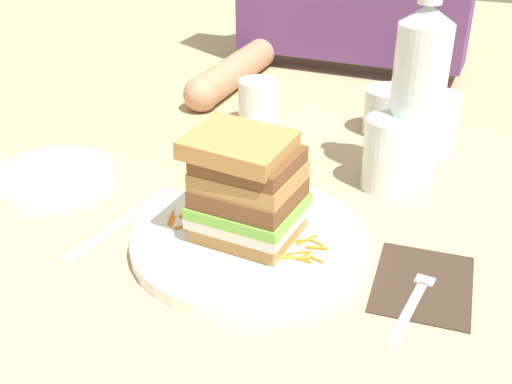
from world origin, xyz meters
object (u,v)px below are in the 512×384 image
sandwich (245,188)px  napkin_dark (423,283)px  empty_tumbler_1 (436,123)px  main_plate (246,240)px  knife (118,223)px  water_bottle (418,94)px  side_plate (53,177)px  empty_tumbler_2 (258,103)px  fork (417,292)px  juice_glass (388,157)px  empty_tumbler_0 (388,112)px

sandwich → napkin_dark: bearing=1.9°
sandwich → empty_tumbler_1: bearing=65.7°
main_plate → knife: (-0.17, -0.02, -0.01)m
sandwich → water_bottle: water_bottle is taller
empty_tumbler_1 → side_plate: 0.57m
napkin_dark → knife: same height
napkin_dark → side_plate: bearing=175.9°
napkin_dark → empty_tumbler_2: (-0.33, 0.34, 0.04)m
fork → side_plate: size_ratio=0.97×
main_plate → empty_tumbler_1: (0.16, 0.35, 0.04)m
sandwich → juice_glass: sandwich is taller
juice_glass → empty_tumbler_1: (0.04, 0.14, 0.00)m
main_plate → water_bottle: bearing=60.0°
water_bottle → empty_tumbler_0: water_bottle is taller
fork → side_plate: 0.52m
knife → empty_tumbler_0: 0.48m
juice_glass → empty_tumbler_1: 0.15m
main_plate → empty_tumbler_1: bearing=65.8°
water_bottle → sandwich: bearing=-120.0°
napkin_dark → empty_tumbler_2: 0.48m
sandwich → empty_tumbler_1: size_ratio=1.38×
empty_tumbler_1 → knife: bearing=-131.1°
sandwich → juice_glass: bearing=60.4°
empty_tumbler_0 → side_plate: size_ratio=0.46×
fork → water_bottle: water_bottle is taller
fork → water_bottle: 0.29m
knife → empty_tumbler_1: 0.49m
fork → empty_tumbler_1: size_ratio=1.80×
napkin_dark → knife: size_ratio=0.66×
fork → knife: fork is taller
main_plate → empty_tumbler_0: size_ratio=3.50×
empty_tumbler_1 → side_plate: bearing=-146.7°
sandwich → knife: 0.18m
knife → side_plate: (-0.15, 0.06, 0.01)m
napkin_dark → knife: bearing=-176.3°
juice_glass → napkin_dark: bearing=-66.8°
water_bottle → side_plate: size_ratio=1.63×
water_bottle → side_plate: bearing=-156.1°
knife → side_plate: size_ratio=1.16×
empty_tumbler_1 → empty_tumbler_0: bearing=153.4°
fork → juice_glass: size_ratio=1.67×
fork → knife: 0.37m
water_bottle → empty_tumbler_2: bearing=159.6°
sandwich → juice_glass: (0.12, 0.21, -0.03)m
main_plate → sandwich: (-0.00, -0.00, 0.07)m
knife → fork: bearing=0.3°
knife → empty_tumbler_2: bearing=84.2°
main_plate → empty_tumbler_1: size_ratio=2.98×
water_bottle → empty_tumbler_1: size_ratio=3.04×
sandwich → empty_tumbler_1: (0.16, 0.35, -0.03)m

